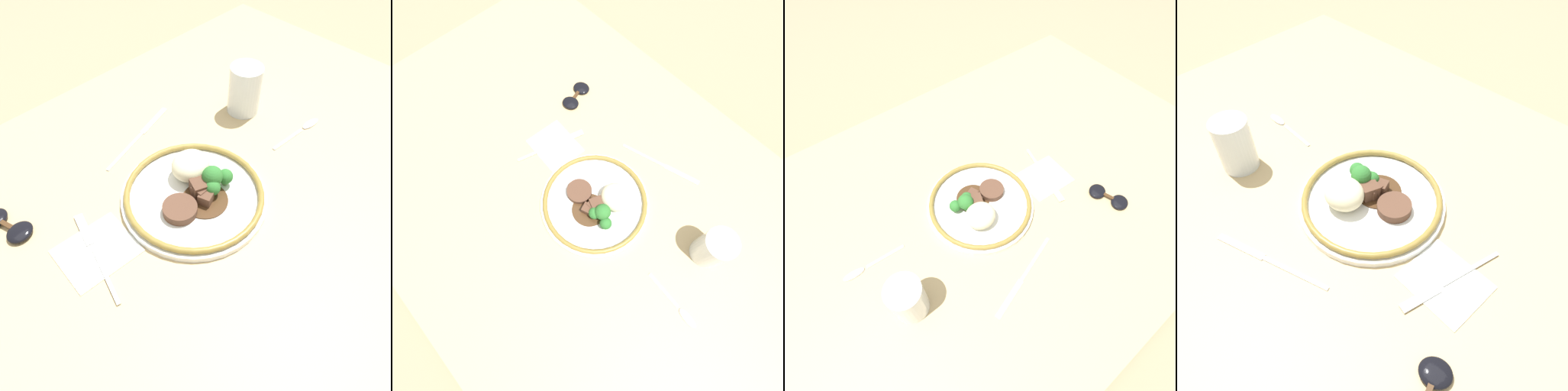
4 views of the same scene
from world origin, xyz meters
TOP-DOWN VIEW (x-y plane):
  - ground_plane at (0.00, 0.00)m, footprint 8.00×8.00m
  - dining_table at (0.00, 0.00)m, footprint 1.46×0.96m
  - napkin at (-0.17, 0.05)m, footprint 0.13×0.12m
  - plate at (0.04, 0.01)m, footprint 0.28×0.28m
  - juice_glass at (0.31, 0.12)m, footprint 0.07×0.07m
  - fork at (-0.17, 0.06)m, footprint 0.06×0.19m
  - knife at (0.08, 0.22)m, footprint 0.22×0.07m
  - spoon at (0.36, -0.02)m, footprint 0.15×0.02m
  - sunglasses at (-0.25, 0.20)m, footprint 0.08×0.11m

SIDE VIEW (x-z plane):
  - ground_plane at x=0.00m, z-range 0.00..0.00m
  - dining_table at x=0.00m, z-range 0.00..0.03m
  - napkin at x=-0.17m, z-range 0.03..0.03m
  - knife at x=0.08m, z-range 0.03..0.03m
  - spoon at x=0.36m, z-range 0.03..0.04m
  - fork at x=-0.17m, z-range 0.03..0.04m
  - sunglasses at x=-0.25m, z-range 0.03..0.05m
  - plate at x=0.04m, z-range 0.02..0.08m
  - juice_glass at x=0.31m, z-range 0.03..0.14m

